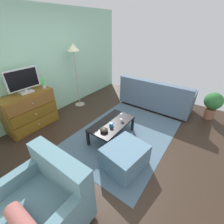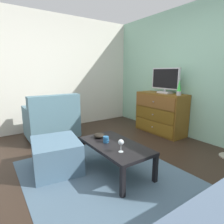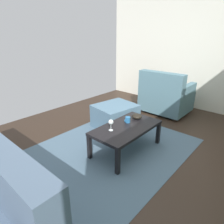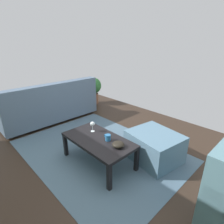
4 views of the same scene
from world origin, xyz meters
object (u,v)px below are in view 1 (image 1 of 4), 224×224
lava_lamp (43,82)px  armchair (47,200)px  couch_large (155,97)px  potted_plant (213,103)px  wine_glass (121,115)px  mug (111,125)px  coffee_table (112,124)px  standing_lamp (74,54)px  tv (23,80)px  ottoman (125,157)px  bowl_decorative (104,130)px  dresser (30,111)px

lava_lamp → armchair: lava_lamp is taller
couch_large → potted_plant: bearing=-79.6°
wine_glass → mug: (-0.35, 0.01, -0.07)m
coffee_table → standing_lamp: (0.69, 1.73, 1.17)m
armchair → couch_large: bearing=1.5°
lava_lamp → tv: bearing=170.4°
couch_large → standing_lamp: bearing=122.2°
coffee_table → ottoman: 0.82m
lava_lamp → bowl_decorative: bearing=-90.0°
potted_plant → wine_glass: bearing=141.3°
mug → bowl_decorative: size_ratio=0.72×
coffee_table → mug: (-0.12, -0.07, 0.09)m
lava_lamp → couch_large: size_ratio=0.16×
lava_lamp → ottoman: bearing=-94.0°
lava_lamp → mug: bearing=-83.3°
armchair → ottoman: size_ratio=1.34×
lava_lamp → coffee_table: size_ratio=0.32×
wine_glass → bowl_decorative: bearing=176.9°
lava_lamp → couch_large: (2.24, -1.95, -0.69)m
dresser → couch_large: dresser is taller
coffee_table → mug: mug is taller
dresser → bowl_decorative: dresser is taller
wine_glass → ottoman: bearing=-142.9°
tv → ottoman: (0.23, -2.44, -0.95)m
wine_glass → ottoman: size_ratio=0.22×
tv → wine_glass: 2.22m
potted_plant → coffee_table: bearing=143.0°
couch_large → standing_lamp: 2.59m
bowl_decorative → armchair: size_ratio=0.17×
dresser → tv: bearing=22.7°
armchair → standing_lamp: (2.44, 2.04, 1.15)m
tv → coffee_table: 2.11m
armchair → standing_lamp: 3.39m
wine_glass → standing_lamp: (0.45, 1.82, 1.01)m
tv → standing_lamp: 1.46m
bowl_decorative → standing_lamp: standing_lamp is taller
tv → wine_glass: size_ratio=4.36×
lava_lamp → couch_large: 3.06m
dresser → armchair: armchair is taller
wine_glass → bowl_decorative: size_ratio=0.99×
wine_glass → ottoman: wine_glass is taller
dresser → coffee_table: bearing=-66.1°
armchair → potted_plant: size_ratio=1.31×
coffee_table → wine_glass: 0.30m
ottoman → dresser: bearing=96.8°
bowl_decorative → armchair: armchair is taller
couch_large → potted_plant: size_ratio=2.82×
tv → coffee_table: bearing=-68.0°
lava_lamp → standing_lamp: (1.02, -0.00, 0.49)m
armchair → wine_glass: bearing=6.4°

